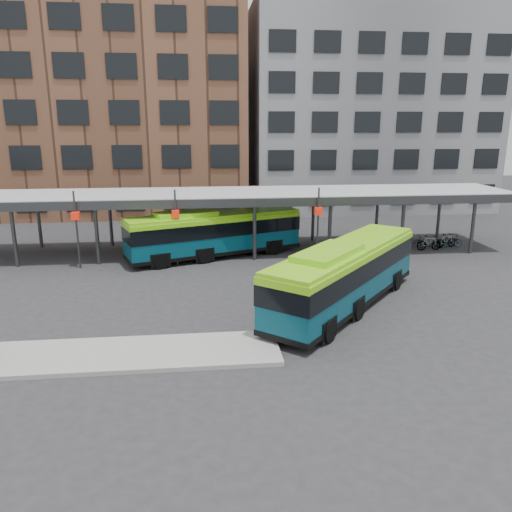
% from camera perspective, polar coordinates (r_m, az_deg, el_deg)
% --- Properties ---
extents(ground, '(120.00, 120.00, 0.00)m').
position_cam_1_polar(ground, '(22.87, -2.35, -7.51)').
color(ground, '#28282B').
rests_on(ground, ground).
extents(boarding_island, '(14.00, 3.00, 0.18)m').
position_cam_1_polar(boarding_island, '(20.47, -17.57, -10.79)').
color(boarding_island, gray).
rests_on(boarding_island, ground).
extents(canopy, '(40.00, 6.53, 4.80)m').
position_cam_1_polar(canopy, '(34.32, -4.03, 6.85)').
color(canopy, '#999B9E').
rests_on(canopy, ground).
extents(building_brick, '(26.00, 14.00, 22.00)m').
position_cam_1_polar(building_brick, '(53.83, -16.19, 16.83)').
color(building_brick, brown).
rests_on(building_brick, ground).
extents(building_grey, '(24.00, 14.00, 20.00)m').
position_cam_1_polar(building_grey, '(55.87, 12.34, 15.95)').
color(building_grey, slate).
rests_on(building_grey, ground).
extents(bus_front, '(9.75, 10.74, 3.30)m').
position_cam_1_polar(bus_front, '(24.46, 10.17, -1.95)').
color(bus_front, '#074152').
rests_on(bus_front, ground).
extents(bus_rear, '(11.86, 6.41, 3.23)m').
position_cam_1_polar(bus_rear, '(33.31, -4.83, 2.69)').
color(bus_rear, '#074152').
rests_on(bus_rear, ground).
extents(bike_rack, '(7.07, 1.51, 1.07)m').
position_cam_1_polar(bike_rack, '(37.48, 17.97, 1.49)').
color(bike_rack, slate).
rests_on(bike_rack, ground).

